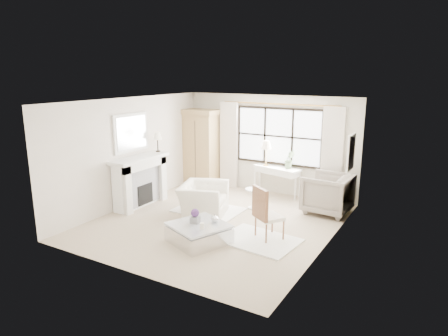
{
  "coord_description": "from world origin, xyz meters",
  "views": [
    {
      "loc": [
        4.43,
        -7.24,
        3.29
      ],
      "look_at": [
        0.07,
        0.2,
        1.21
      ],
      "focal_mm": 32.0,
      "sensor_mm": 36.0,
      "label": 1
    }
  ],
  "objects_px": {
    "armoire": "(201,147)",
    "console_table": "(277,181)",
    "club_armchair": "(203,199)",
    "coffee_table": "(199,233)"
  },
  "relations": [
    {
      "from": "armoire",
      "to": "console_table",
      "type": "bearing_deg",
      "value": 4.11
    },
    {
      "from": "club_armchair",
      "to": "coffee_table",
      "type": "height_order",
      "value": "club_armchair"
    },
    {
      "from": "console_table",
      "to": "coffee_table",
      "type": "xyz_separation_m",
      "value": [
        -0.11,
        -3.65,
        -0.22
      ]
    },
    {
      "from": "coffee_table",
      "to": "console_table",
      "type": "bearing_deg",
      "value": 110.2
    },
    {
      "from": "console_table",
      "to": "coffee_table",
      "type": "bearing_deg",
      "value": -78.9
    },
    {
      "from": "console_table",
      "to": "club_armchair",
      "type": "bearing_deg",
      "value": -98.71
    },
    {
      "from": "console_table",
      "to": "armoire",
      "type": "bearing_deg",
      "value": -165.46
    },
    {
      "from": "console_table",
      "to": "club_armchair",
      "type": "relative_size",
      "value": 1.19
    },
    {
      "from": "armoire",
      "to": "console_table",
      "type": "xyz_separation_m",
      "value": [
        2.41,
        0.07,
        -0.74
      ]
    },
    {
      "from": "console_table",
      "to": "club_armchair",
      "type": "xyz_separation_m",
      "value": [
        -0.9,
        -2.28,
        -0.03
      ]
    }
  ]
}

